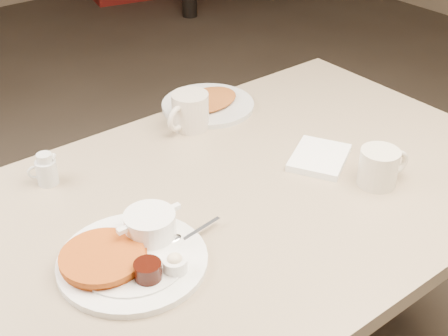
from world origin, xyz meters
TOP-DOWN VIEW (x-y plane):
  - diner_table at (0.00, 0.00)m, footprint 1.50×0.90m
  - main_plate at (-0.29, -0.05)m, footprint 0.36×0.30m
  - coffee_mug_near at (0.31, -0.17)m, footprint 0.14×0.11m
  - napkin at (0.28, -0.02)m, footprint 0.20×0.19m
  - coffee_mug_far at (0.12, 0.32)m, footprint 0.15×0.12m
  - creamer_right at (-0.30, 0.31)m, footprint 0.07×0.06m
  - hash_plate at (0.23, 0.39)m, footprint 0.32×0.32m

SIDE VIEW (x-z plane):
  - diner_table at x=0.00m, z-range 0.21..0.96m
  - napkin at x=0.28m, z-range 0.75..0.77m
  - hash_plate at x=0.23m, z-range 0.75..0.78m
  - main_plate at x=-0.29m, z-range 0.74..0.81m
  - creamer_right at x=-0.30m, z-range 0.75..0.83m
  - coffee_mug_near at x=0.31m, z-range 0.75..0.84m
  - coffee_mug_far at x=0.12m, z-range 0.75..0.85m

